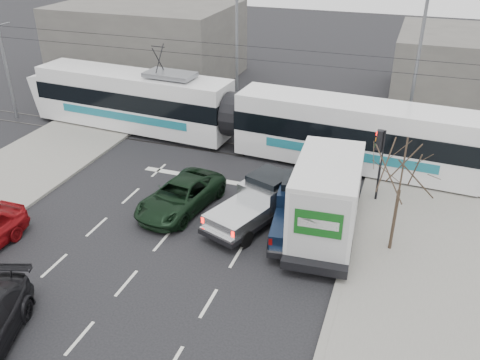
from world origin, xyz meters
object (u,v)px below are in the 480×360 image
(street_lamp_near, at_px, (414,62))
(green_car, at_px, (181,196))
(bare_tree, at_px, (403,170))
(navy_pickup, at_px, (299,208))
(tram, at_px, (234,116))
(silver_pickup, at_px, (260,200))
(street_lamp_far, at_px, (234,39))
(traffic_signal, at_px, (380,150))
(box_truck, at_px, (328,196))

(street_lamp_near, xyz_separation_m, green_car, (-9.39, -11.29, -4.40))
(bare_tree, bearing_deg, street_lamp_near, 91.42)
(bare_tree, bearing_deg, navy_pickup, 175.59)
(tram, bearing_deg, silver_pickup, -57.89)
(street_lamp_near, bearing_deg, street_lamp_far, 170.13)
(street_lamp_near, height_order, silver_pickup, street_lamp_near)
(traffic_signal, relative_size, street_lamp_near, 0.40)
(street_lamp_near, bearing_deg, green_car, -129.73)
(silver_pickup, bearing_deg, green_car, -154.00)
(tram, height_order, green_car, tram)
(silver_pickup, height_order, green_car, silver_pickup)
(box_truck, height_order, navy_pickup, box_truck)
(bare_tree, height_order, box_truck, bare_tree)
(silver_pickup, xyz_separation_m, box_truck, (3.04, -0.12, 0.83))
(bare_tree, relative_size, silver_pickup, 0.85)
(traffic_signal, xyz_separation_m, tram, (-8.66, 3.94, -0.77))
(street_lamp_far, relative_size, tram, 0.33)
(street_lamp_far, bearing_deg, silver_pickup, -65.36)
(tram, height_order, navy_pickup, tram)
(bare_tree, distance_m, tram, 12.74)
(tram, distance_m, box_truck, 10.20)
(bare_tree, bearing_deg, green_car, 178.77)
(street_lamp_near, xyz_separation_m, street_lamp_far, (-11.50, 2.00, 0.00))
(navy_pickup, bearing_deg, street_lamp_near, 63.92)
(silver_pickup, relative_size, navy_pickup, 1.07)
(box_truck, height_order, green_car, box_truck)
(street_lamp_near, height_order, green_car, street_lamp_near)
(tram, bearing_deg, street_lamp_far, 113.70)
(silver_pickup, bearing_deg, box_truck, 17.84)
(street_lamp_near, xyz_separation_m, box_truck, (-2.55, -11.01, -3.28))
(tram, bearing_deg, green_car, -85.13)
(traffic_signal, bearing_deg, tram, 155.53)
(bare_tree, xyz_separation_m, box_truck, (-2.83, 0.49, -1.96))
(bare_tree, relative_size, street_lamp_near, 0.56)
(traffic_signal, distance_m, navy_pickup, 4.95)
(traffic_signal, relative_size, navy_pickup, 0.66)
(box_truck, bearing_deg, tram, 129.31)
(street_lamp_far, bearing_deg, traffic_signal, -41.72)
(green_car, bearing_deg, box_truck, 11.45)
(tram, relative_size, green_car, 5.31)
(bare_tree, distance_m, street_lamp_far, 17.97)
(bare_tree, bearing_deg, tram, 140.96)
(traffic_signal, distance_m, tram, 9.55)
(tram, relative_size, silver_pickup, 4.66)
(tram, bearing_deg, navy_pickup, -48.79)
(street_lamp_near, relative_size, tram, 0.33)
(street_lamp_near, bearing_deg, box_truck, -103.02)
(street_lamp_far, distance_m, green_car, 14.16)
(traffic_signal, bearing_deg, navy_pickup, -127.81)
(box_truck, bearing_deg, street_lamp_far, 120.80)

